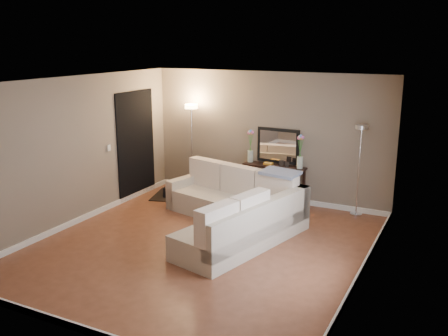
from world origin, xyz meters
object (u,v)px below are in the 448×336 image
at_px(console_table, 270,181).
at_px(floor_lamp_unlit, 360,152).
at_px(sectional_sofa, 235,210).
at_px(floor_lamp_lit, 192,131).

distance_m(console_table, floor_lamp_unlit, 1.89).
bearing_deg(sectional_sofa, floor_lamp_lit, 138.39).
bearing_deg(floor_lamp_unlit, floor_lamp_lit, -178.67).
height_order(console_table, floor_lamp_lit, floor_lamp_lit).
bearing_deg(floor_lamp_lit, console_table, 2.13).
relative_size(console_table, floor_lamp_lit, 0.68).
bearing_deg(floor_lamp_unlit, sectional_sofa, -136.20).
height_order(sectional_sofa, console_table, sectional_sofa).
bearing_deg(console_table, sectional_sofa, -89.98).
xyz_separation_m(console_table, floor_lamp_unlit, (1.73, 0.02, 0.77)).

